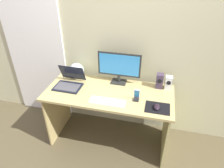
{
  "coord_description": "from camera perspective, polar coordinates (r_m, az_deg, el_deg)",
  "views": [
    {
      "loc": [
        0.49,
        -1.83,
        2.04
      ],
      "look_at": [
        0.04,
        -0.02,
        0.87
      ],
      "focal_mm": 32.35,
      "sensor_mm": 36.0,
      "label": 1
    }
  ],
  "objects": [
    {
      "name": "monitor",
      "position": [
        2.37,
        2.02,
        4.94
      ],
      "size": [
        0.51,
        0.14,
        0.39
      ],
      "color": "black",
      "rests_on": "desk"
    },
    {
      "name": "wall_back",
      "position": [
        2.42,
        1.42,
        12.97
      ],
      "size": [
        6.0,
        0.04,
        2.5
      ],
      "primitive_type": "cube",
      "color": "#BDBB94",
      "rests_on": "ground_plane"
    },
    {
      "name": "fishbowl",
      "position": [
        2.59,
        -10.02,
        3.8
      ],
      "size": [
        0.19,
        0.19,
        0.19
      ],
      "primitive_type": "sphere",
      "color": "silver",
      "rests_on": "desk"
    },
    {
      "name": "phone_in_dock",
      "position": [
        2.16,
        6.95,
        -3.48
      ],
      "size": [
        0.06,
        0.06,
        0.14
      ],
      "color": "black",
      "rests_on": "desk"
    },
    {
      "name": "laptop",
      "position": [
        2.45,
        -11.96,
        0.55
      ],
      "size": [
        0.32,
        0.31,
        0.22
      ],
      "color": "black",
      "rests_on": "desk"
    },
    {
      "name": "ground_plane",
      "position": [
        2.79,
        -0.79,
        -15.01
      ],
      "size": [
        8.0,
        8.0,
        0.0
      ],
      "primitive_type": "plane",
      "color": "#4E442E"
    },
    {
      "name": "door_left",
      "position": [
        2.91,
        -20.83,
        9.17
      ],
      "size": [
        0.82,
        0.02,
        2.02
      ],
      "primitive_type": "cube",
      "color": "white",
      "rests_on": "ground_plane"
    },
    {
      "name": "speaker_near_monitor",
      "position": [
        2.4,
        13.28,
        0.87
      ],
      "size": [
        0.08,
        0.09,
        0.18
      ],
      "color": "#3C3045",
      "rests_on": "desk"
    },
    {
      "name": "keyboard_external",
      "position": [
        2.14,
        -1.31,
        -4.99
      ],
      "size": [
        0.38,
        0.12,
        0.01
      ],
      "primitive_type": "cube",
      "rotation": [
        0.0,
        0.0,
        0.0
      ],
      "color": "silver",
      "rests_on": "desk"
    },
    {
      "name": "desk",
      "position": [
        2.39,
        -0.89,
        -5.29
      ],
      "size": [
        1.45,
        0.65,
        0.75
      ],
      "color": "tan",
      "rests_on": "ground_plane"
    },
    {
      "name": "mousepad",
      "position": [
        2.12,
        12.72,
        -6.59
      ],
      "size": [
        0.25,
        0.2,
        0.0
      ],
      "primitive_type": "cube",
      "color": "black",
      "rests_on": "desk"
    },
    {
      "name": "speaker_right",
      "position": [
        2.41,
        15.67,
        0.37
      ],
      "size": [
        0.08,
        0.08,
        0.16
      ],
      "color": "silver",
      "rests_on": "desk"
    },
    {
      "name": "mouse",
      "position": [
        2.1,
        12.54,
        -6.31
      ],
      "size": [
        0.06,
        0.1,
        0.04
      ],
      "primitive_type": "ellipsoid",
      "rotation": [
        0.0,
        0.0,
        0.03
      ],
      "color": "black",
      "rests_on": "mousepad"
    }
  ]
}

